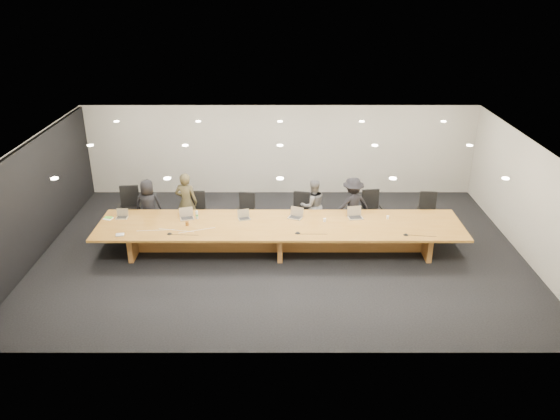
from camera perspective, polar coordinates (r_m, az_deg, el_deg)
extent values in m
plane|color=black|center=(13.79, 0.00, -4.31)|extent=(12.00, 12.00, 0.00)
cube|color=beige|center=(16.95, 0.00, 6.27)|extent=(12.00, 0.02, 2.80)
cube|color=black|center=(14.47, -24.23, 0.87)|extent=(0.08, 7.84, 2.74)
cube|color=#905D1F|center=(13.46, 0.00, -1.60)|extent=(9.00, 1.80, 0.06)
cube|color=brown|center=(13.63, 0.00, -3.03)|extent=(7.65, 0.15, 0.69)
cube|color=brown|center=(14.10, -14.82, -2.93)|extent=(0.12, 1.26, 0.69)
cube|color=brown|center=(13.63, 0.00, -3.03)|extent=(0.12, 1.26, 0.69)
cube|color=brown|center=(14.10, 14.82, -2.93)|extent=(0.12, 1.26, 0.69)
imported|color=black|center=(14.93, -13.57, 0.39)|extent=(0.74, 0.49, 1.47)
imported|color=#36311D|center=(14.76, -9.75, 0.82)|extent=(0.65, 0.48, 1.64)
imported|color=#4D4E50|center=(14.62, 3.46, 0.49)|extent=(0.84, 0.74, 1.45)
imported|color=black|center=(14.61, 7.57, 0.50)|extent=(1.13, 0.87, 1.54)
cylinder|color=#ACBCB7|center=(13.86, -8.68, -0.52)|extent=(0.08, 0.08, 0.21)
cylinder|color=brown|center=(13.55, -9.68, -1.41)|extent=(0.10, 0.10, 0.10)
cone|color=white|center=(13.61, 4.68, -1.06)|extent=(0.09, 0.09, 0.09)
cone|color=silver|center=(13.99, 11.19, -0.75)|extent=(0.08, 0.08, 0.08)
cube|color=white|center=(14.41, -17.52, -0.85)|extent=(0.27, 0.24, 0.01)
cube|color=#5DC634|center=(14.41, -17.48, -0.75)|extent=(0.19, 0.12, 0.03)
cube|color=#B1B1B6|center=(13.43, -16.38, -2.50)|extent=(0.21, 0.17, 0.03)
cone|color=black|center=(13.21, -11.48, -2.41)|extent=(0.13, 0.13, 0.03)
cone|color=black|center=(12.99, 1.86, -2.38)|extent=(0.14, 0.14, 0.03)
cone|color=black|center=(13.24, 13.02, -2.49)|extent=(0.14, 0.14, 0.03)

